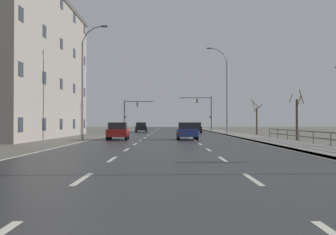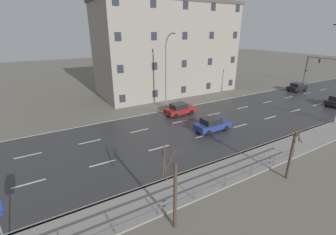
{
  "view_description": "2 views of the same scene",
  "coord_description": "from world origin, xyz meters",
  "px_view_note": "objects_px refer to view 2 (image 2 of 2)",
  "views": [
    {
      "loc": [
        0.02,
        -2.69,
        1.58
      ],
      "look_at": [
        0.06,
        57.25,
        2.37
      ],
      "focal_mm": 39.36,
      "sensor_mm": 36.0,
      "label": 1
    },
    {
      "loc": [
        19.6,
        14.47,
        10.51
      ],
      "look_at": [
        0.0,
        25.94,
        1.91
      ],
      "focal_mm": 24.69,
      "sensor_mm": 36.0,
      "label": 2
    }
  ],
  "objects_px": {
    "car_far_left": "(297,87)",
    "car_near_right": "(180,109)",
    "brick_building": "(167,49)",
    "traffic_signal_left": "(311,65)",
    "street_lamp_left_bank": "(166,74)",
    "car_far_right": "(212,124)"
  },
  "relations": [
    {
      "from": "car_near_right",
      "to": "brick_building",
      "type": "bearing_deg",
      "value": 154.05
    },
    {
      "from": "street_lamp_left_bank",
      "to": "car_far_left",
      "type": "distance_m",
      "value": 26.35
    },
    {
      "from": "traffic_signal_left",
      "to": "car_far_left",
      "type": "distance_m",
      "value": 9.05
    },
    {
      "from": "street_lamp_left_bank",
      "to": "car_far_right",
      "type": "xyz_separation_m",
      "value": [
        9.21,
        0.51,
        -4.24
      ]
    },
    {
      "from": "brick_building",
      "to": "car_far_left",
      "type": "bearing_deg",
      "value": 59.47
    },
    {
      "from": "car_near_right",
      "to": "street_lamp_left_bank",
      "type": "bearing_deg",
      "value": -177.38
    },
    {
      "from": "car_far_right",
      "to": "car_near_right",
      "type": "bearing_deg",
      "value": -178.02
    },
    {
      "from": "car_far_left",
      "to": "car_near_right",
      "type": "relative_size",
      "value": 1.0
    },
    {
      "from": "traffic_signal_left",
      "to": "car_far_left",
      "type": "relative_size",
      "value": 1.35
    },
    {
      "from": "car_far_left",
      "to": "brick_building",
      "type": "bearing_deg",
      "value": -123.48
    },
    {
      "from": "traffic_signal_left",
      "to": "car_far_right",
      "type": "bearing_deg",
      "value": -75.51
    },
    {
      "from": "traffic_signal_left",
      "to": "street_lamp_left_bank",
      "type": "bearing_deg",
      "value": -90.96
    },
    {
      "from": "traffic_signal_left",
      "to": "car_far_right",
      "type": "height_order",
      "value": "traffic_signal_left"
    },
    {
      "from": "car_far_right",
      "to": "traffic_signal_left",
      "type": "bearing_deg",
      "value": 104.47
    },
    {
      "from": "brick_building",
      "to": "traffic_signal_left",
      "type": "bearing_deg",
      "value": 71.75
    },
    {
      "from": "street_lamp_left_bank",
      "to": "car_far_right",
      "type": "height_order",
      "value": "street_lamp_left_bank"
    },
    {
      "from": "car_far_right",
      "to": "brick_building",
      "type": "relative_size",
      "value": 0.17
    },
    {
      "from": "traffic_signal_left",
      "to": "brick_building",
      "type": "height_order",
      "value": "brick_building"
    },
    {
      "from": "car_far_left",
      "to": "brick_building",
      "type": "xyz_separation_m",
      "value": [
        -12.09,
        -20.5,
        6.7
      ]
    },
    {
      "from": "street_lamp_left_bank",
      "to": "brick_building",
      "type": "bearing_deg",
      "value": 149.14
    },
    {
      "from": "car_far_left",
      "to": "car_near_right",
      "type": "height_order",
      "value": "same"
    },
    {
      "from": "traffic_signal_left",
      "to": "car_far_left",
      "type": "height_order",
      "value": "traffic_signal_left"
    }
  ]
}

